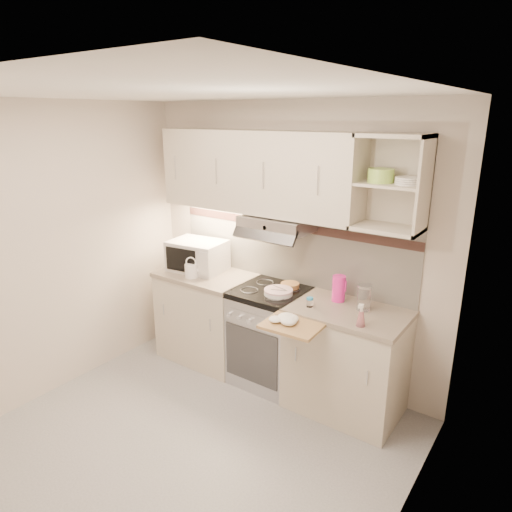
{
  "coord_description": "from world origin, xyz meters",
  "views": [
    {
      "loc": [
        2.06,
        -2.03,
        2.38
      ],
      "look_at": [
        -0.05,
        0.95,
        1.24
      ],
      "focal_mm": 32.0,
      "sensor_mm": 36.0,
      "label": 1
    }
  ],
  "objects_px": {
    "pink_pitcher": "(339,288)",
    "spray_bottle": "(361,317)",
    "microwave": "(197,256)",
    "plate_stack": "(278,292)",
    "cutting_board": "(294,324)",
    "watering_can": "(192,270)",
    "electric_range": "(270,336)",
    "glass_jar": "(364,297)"
  },
  "relations": [
    {
      "from": "electric_range",
      "to": "glass_jar",
      "type": "bearing_deg",
      "value": 4.17
    },
    {
      "from": "plate_stack",
      "to": "cutting_board",
      "type": "xyz_separation_m",
      "value": [
        0.38,
        -0.37,
        -0.05
      ]
    },
    {
      "from": "electric_range",
      "to": "microwave",
      "type": "distance_m",
      "value": 1.07
    },
    {
      "from": "glass_jar",
      "to": "electric_range",
      "type": "bearing_deg",
      "value": -175.83
    },
    {
      "from": "microwave",
      "to": "spray_bottle",
      "type": "height_order",
      "value": "microwave"
    },
    {
      "from": "pink_pitcher",
      "to": "glass_jar",
      "type": "height_order",
      "value": "pink_pitcher"
    },
    {
      "from": "glass_jar",
      "to": "cutting_board",
      "type": "bearing_deg",
      "value": -125.2
    },
    {
      "from": "pink_pitcher",
      "to": "electric_range",
      "type": "bearing_deg",
      "value": 179.36
    },
    {
      "from": "watering_can",
      "to": "plate_stack",
      "type": "relative_size",
      "value": 0.93
    },
    {
      "from": "microwave",
      "to": "watering_can",
      "type": "height_order",
      "value": "microwave"
    },
    {
      "from": "electric_range",
      "to": "pink_pitcher",
      "type": "bearing_deg",
      "value": 11.06
    },
    {
      "from": "cutting_board",
      "to": "spray_bottle",
      "type": "bearing_deg",
      "value": 22.13
    },
    {
      "from": "plate_stack",
      "to": "cutting_board",
      "type": "distance_m",
      "value": 0.53
    },
    {
      "from": "microwave",
      "to": "plate_stack",
      "type": "xyz_separation_m",
      "value": [
        1.0,
        -0.08,
        -0.12
      ]
    },
    {
      "from": "electric_range",
      "to": "pink_pitcher",
      "type": "relative_size",
      "value": 4.15
    },
    {
      "from": "spray_bottle",
      "to": "microwave",
      "type": "bearing_deg",
      "value": 159.06
    },
    {
      "from": "electric_range",
      "to": "pink_pitcher",
      "type": "height_order",
      "value": "pink_pitcher"
    },
    {
      "from": "pink_pitcher",
      "to": "spray_bottle",
      "type": "bearing_deg",
      "value": -56.48
    },
    {
      "from": "microwave",
      "to": "pink_pitcher",
      "type": "bearing_deg",
      "value": -3.72
    },
    {
      "from": "glass_jar",
      "to": "spray_bottle",
      "type": "distance_m",
      "value": 0.3
    },
    {
      "from": "cutting_board",
      "to": "watering_can",
      "type": "bearing_deg",
      "value": 165.52
    },
    {
      "from": "watering_can",
      "to": "cutting_board",
      "type": "distance_m",
      "value": 1.31
    },
    {
      "from": "plate_stack",
      "to": "spray_bottle",
      "type": "distance_m",
      "value": 0.84
    },
    {
      "from": "electric_range",
      "to": "microwave",
      "type": "relative_size",
      "value": 1.59
    },
    {
      "from": "glass_jar",
      "to": "cutting_board",
      "type": "height_order",
      "value": "glass_jar"
    },
    {
      "from": "plate_stack",
      "to": "cutting_board",
      "type": "relative_size",
      "value": 0.58
    },
    {
      "from": "watering_can",
      "to": "electric_range",
      "type": "bearing_deg",
      "value": -11.57
    },
    {
      "from": "microwave",
      "to": "cutting_board",
      "type": "bearing_deg",
      "value": -25.31
    },
    {
      "from": "spray_bottle",
      "to": "cutting_board",
      "type": "relative_size",
      "value": 0.43
    },
    {
      "from": "microwave",
      "to": "spray_bottle",
      "type": "relative_size",
      "value": 3.08
    },
    {
      "from": "electric_range",
      "to": "plate_stack",
      "type": "height_order",
      "value": "plate_stack"
    },
    {
      "from": "spray_bottle",
      "to": "cutting_board",
      "type": "xyz_separation_m",
      "value": [
        -0.44,
        -0.21,
        -0.1
      ]
    },
    {
      "from": "electric_range",
      "to": "spray_bottle",
      "type": "bearing_deg",
      "value": -13.23
    },
    {
      "from": "electric_range",
      "to": "cutting_board",
      "type": "xyz_separation_m",
      "value": [
        0.5,
        -0.43,
        0.42
      ]
    },
    {
      "from": "plate_stack",
      "to": "pink_pitcher",
      "type": "bearing_deg",
      "value": 19.46
    },
    {
      "from": "watering_can",
      "to": "pink_pitcher",
      "type": "relative_size",
      "value": 1.06
    },
    {
      "from": "electric_range",
      "to": "glass_jar",
      "type": "relative_size",
      "value": 4.29
    },
    {
      "from": "glass_jar",
      "to": "cutting_board",
      "type": "distance_m",
      "value": 0.61
    },
    {
      "from": "electric_range",
      "to": "glass_jar",
      "type": "distance_m",
      "value": 1.01
    },
    {
      "from": "pink_pitcher",
      "to": "spray_bottle",
      "type": "xyz_separation_m",
      "value": [
        0.34,
        -0.34,
        -0.04
      ]
    },
    {
      "from": "pink_pitcher",
      "to": "glass_jar",
      "type": "xyz_separation_m",
      "value": [
        0.24,
        -0.06,
        -0.0
      ]
    },
    {
      "from": "microwave",
      "to": "plate_stack",
      "type": "bearing_deg",
      "value": -11.78
    }
  ]
}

